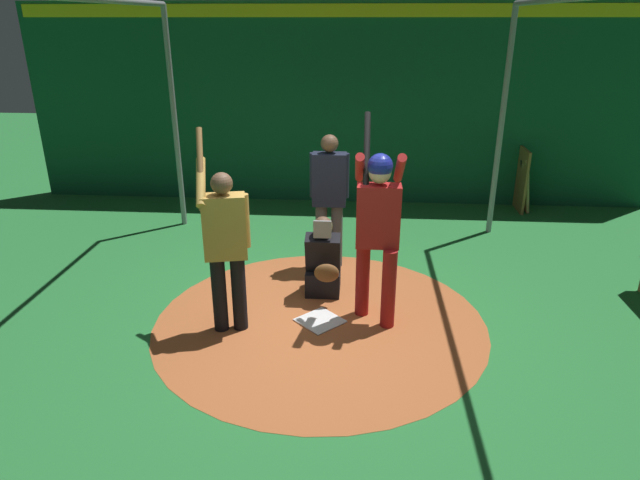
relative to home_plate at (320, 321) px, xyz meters
The scene contains 10 objects.
ground_plane 0.01m from the home_plate, ahead, with size 26.65×26.65×0.00m, color #287A38.
dirt_circle 0.01m from the home_plate, ahead, with size 3.55×3.55×0.01m, color #B76033.
home_plate is the anchor object (origin of this frame).
batter 1.25m from the home_plate, 100.14° to the left, with size 0.68×0.49×2.16m.
catcher 0.76m from the home_plate, behind, with size 0.58×0.40×0.97m.
umpire 1.76m from the home_plate, behind, with size 0.22×0.49×1.73m.
visitor 1.36m from the home_plate, 78.01° to the right, with size 0.55×0.55×2.06m.
back_wall 4.66m from the home_plate, behind, with size 0.22×10.65×3.31m.
cage_frame 2.25m from the home_plate, ahead, with size 5.87×4.84×3.26m.
bat_rack 5.18m from the home_plate, 142.87° to the left, with size 0.82×0.21×1.05m.
Camera 1 is at (5.17, 0.38, 3.04)m, focal length 30.96 mm.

